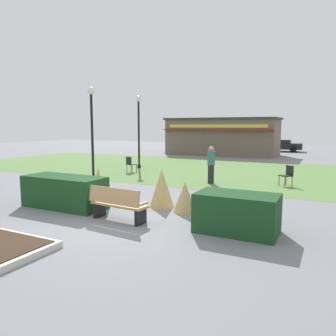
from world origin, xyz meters
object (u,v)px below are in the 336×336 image
lamppost_mid (92,122)px  parked_car_center_slot (280,145)px  lamppost_far (139,123)px  trash_bin (219,206)px  food_kiosk (222,136)px  cafe_chair_east (287,174)px  park_bench (117,204)px  cafe_chair_center (130,163)px  person_strolling (211,165)px  parked_car_west_slot (229,144)px

lamppost_mid → parked_car_center_slot: bearing=76.7°
lamppost_far → trash_bin: 12.11m
lamppost_mid → trash_bin: size_ratio=4.93×
lamppost_far → food_kiosk: bearing=82.0°
cafe_chair_east → park_bench: bearing=-114.2°
trash_bin → parked_car_center_slot: 26.80m
cafe_chair_center → parked_car_center_slot: parked_car_center_slot is taller
lamppost_mid → person_strolling: (5.41, 1.62, -1.90)m
lamppost_mid → parked_car_west_slot: size_ratio=1.04×
park_bench → parked_car_center_slot: size_ratio=0.41×
park_bench → cafe_chair_east: park_bench is taller
person_strolling → trash_bin: bearing=80.1°
park_bench → person_strolling: 6.78m
person_strolling → parked_car_west_slot: bearing=-107.3°
parked_car_west_slot → parked_car_center_slot: 5.33m
person_strolling → parked_car_center_slot: 21.16m
trash_bin → food_kiosk: 21.37m
lamppost_mid → parked_car_center_slot: size_ratio=1.04×
trash_bin → parked_car_center_slot: (-2.21, 26.71, 0.20)m
cafe_chair_east → parked_car_west_slot: parked_car_west_slot is taller
trash_bin → cafe_chair_center: bearing=137.1°
cafe_chair_center → parked_car_west_slot: (-0.11, 19.82, 0.12)m
lamppost_mid → cafe_chair_east: (8.57, 2.56, -2.24)m
lamppost_far → parked_car_center_slot: 18.97m
trash_bin → food_kiosk: (-6.38, 20.36, 1.22)m
park_bench → trash_bin: park_bench is taller
food_kiosk → person_strolling: food_kiosk is taller
cafe_chair_center → person_strolling: size_ratio=0.53×
lamppost_far → cafe_chair_center: 2.98m
lamppost_mid → food_kiosk: (1.22, 16.43, -1.10)m
lamppost_mid → cafe_chair_center: size_ratio=4.96×
lamppost_mid → food_kiosk: 16.51m
cafe_chair_center → food_kiosk: bearing=85.6°
trash_bin → lamppost_mid: bearing=152.6°
lamppost_mid → person_strolling: 5.96m
park_bench → food_kiosk: food_kiosk is taller
trash_bin → parked_car_west_slot: bearing=105.8°
lamppost_mid → parked_car_center_slot: (5.39, 22.78, -2.12)m
lamppost_far → cafe_chair_center: lamppost_far is taller
cafe_chair_east → parked_car_center_slot: bearing=98.9°
cafe_chair_east → parked_car_west_slot: (-8.51, 20.22, 0.12)m
lamppost_mid → parked_car_west_slot: lamppost_mid is taller
trash_bin → person_strolling: (-2.19, 5.55, 0.41)m
cafe_chair_east → trash_bin: bearing=-98.5°
cafe_chair_east → cafe_chair_center: (-8.40, 0.40, 0.00)m
parked_car_west_slot → person_strolling: bearing=-75.8°
cafe_chair_center → lamppost_far: bearing=107.5°
lamppost_mid → parked_car_west_slot: bearing=89.8°
park_bench → cafe_chair_east: bearing=65.8°
trash_bin → cafe_chair_center: trash_bin is taller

